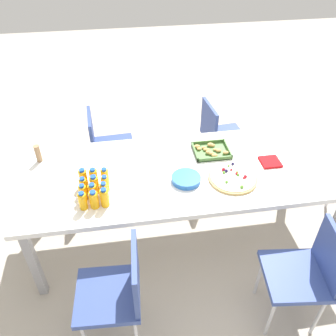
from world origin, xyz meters
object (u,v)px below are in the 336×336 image
at_px(juice_bottle_3, 83,193).
at_px(juice_bottle_8, 105,184).
at_px(juice_bottle_10, 94,177).
at_px(plate_stack, 186,179).
at_px(juice_bottle_4, 93,192).
at_px(juice_bottle_9, 83,178).
at_px(cardboard_tube, 38,154).
at_px(juice_bottle_2, 105,198).
at_px(juice_bottle_6, 83,186).
at_px(napkin_stack, 270,162).
at_px(party_table, 184,175).
at_px(chair_near_right, 307,271).
at_px(snack_tray, 211,151).
at_px(fruit_pizza, 233,178).
at_px(juice_bottle_5, 104,191).
at_px(chair_far_left, 106,144).
at_px(chair_near_left, 118,289).
at_px(juice_bottle_1, 94,200).
at_px(chair_far_right, 219,134).
at_px(juice_bottle_7, 94,184).
at_px(juice_bottle_11, 105,177).
at_px(juice_bottle_0, 83,201).

xyz_separation_m(juice_bottle_3, juice_bottle_8, (0.15, 0.07, 0.00)).
relative_size(juice_bottle_10, plate_stack, 0.69).
height_order(juice_bottle_4, juice_bottle_9, juice_bottle_9).
distance_m(juice_bottle_10, cardboard_tube, 0.56).
bearing_deg(juice_bottle_2, juice_bottle_8, 87.89).
relative_size(juice_bottle_6, napkin_stack, 0.91).
xyz_separation_m(party_table, chair_near_right, (0.66, -0.85, -0.19)).
bearing_deg(party_table, snack_tray, 36.58).
xyz_separation_m(juice_bottle_10, fruit_pizza, (1.01, -0.09, -0.06)).
relative_size(party_table, fruit_pizza, 6.83).
xyz_separation_m(juice_bottle_8, juice_bottle_9, (-0.15, 0.08, 0.01)).
bearing_deg(juice_bottle_5, plate_stack, 8.81).
distance_m(juice_bottle_5, fruit_pizza, 0.94).
bearing_deg(chair_far_left, chair_near_left, -1.45).
relative_size(juice_bottle_1, plate_stack, 0.64).
distance_m(juice_bottle_9, plate_stack, 0.74).
bearing_deg(juice_bottle_2, chair_far_right, 44.48).
xyz_separation_m(chair_far_right, juice_bottle_7, (-1.19, -0.95, 0.31)).
bearing_deg(snack_tray, party_table, -143.42).
relative_size(chair_far_left, juice_bottle_4, 6.32).
distance_m(chair_near_right, juice_bottle_11, 1.50).
xyz_separation_m(juice_bottle_5, juice_bottle_8, (0.01, 0.08, -0.00)).
distance_m(chair_near_left, cardboard_tube, 1.25).
distance_m(juice_bottle_0, juice_bottle_4, 0.11).
height_order(juice_bottle_8, napkin_stack, juice_bottle_8).
xyz_separation_m(juice_bottle_10, juice_bottle_11, (0.08, 0.00, -0.00)).
height_order(chair_near_right, cardboard_tube, cardboard_tube).
xyz_separation_m(chair_near_right, juice_bottle_5, (-1.26, 0.63, 0.31)).
relative_size(juice_bottle_10, juice_bottle_11, 1.05).
height_order(chair_far_right, plate_stack, chair_far_right).
distance_m(juice_bottle_10, napkin_stack, 1.36).
distance_m(chair_far_left, juice_bottle_4, 1.05).
relative_size(plate_stack, cardboard_tube, 1.51).
distance_m(juice_bottle_4, plate_stack, 0.68).
relative_size(chair_far_right, juice_bottle_9, 5.55).
height_order(chair_far_left, juice_bottle_1, juice_bottle_1).
bearing_deg(cardboard_tube, juice_bottle_5, -45.24).
distance_m(chair_far_right, napkin_stack, 0.88).
relative_size(chair_near_right, juice_bottle_2, 5.62).
xyz_separation_m(juice_bottle_7, juice_bottle_8, (0.07, -0.00, -0.00)).
height_order(fruit_pizza, plate_stack, fruit_pizza).
relative_size(chair_far_left, napkin_stack, 5.53).
bearing_deg(juice_bottle_7, chair_near_right, -28.01).
height_order(chair_far_left, juice_bottle_4, juice_bottle_4).
bearing_deg(napkin_stack, juice_bottle_0, -168.89).
distance_m(juice_bottle_2, juice_bottle_6, 0.21).
xyz_separation_m(juice_bottle_2, napkin_stack, (1.29, 0.28, -0.06)).
height_order(juice_bottle_10, snack_tray, juice_bottle_10).
height_order(chair_near_right, juice_bottle_1, juice_bottle_1).
bearing_deg(juice_bottle_9, juice_bottle_4, -65.35).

